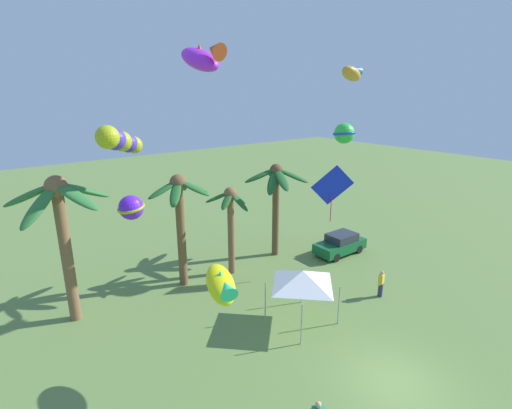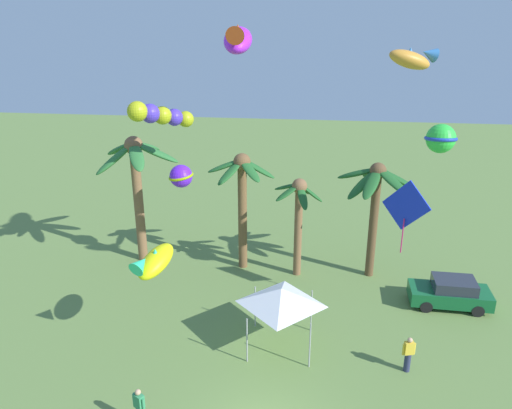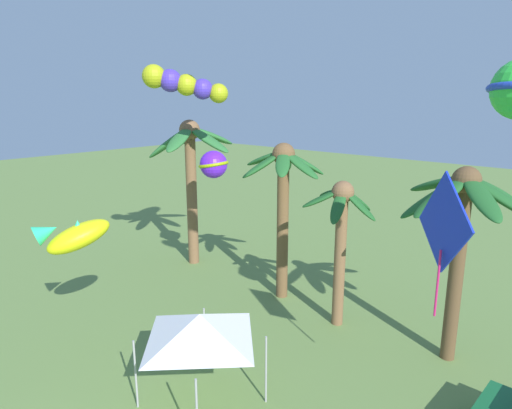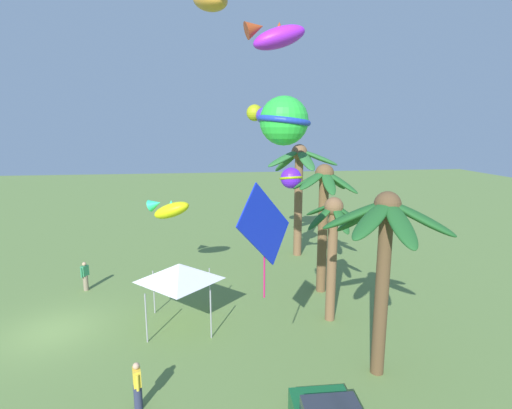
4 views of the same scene
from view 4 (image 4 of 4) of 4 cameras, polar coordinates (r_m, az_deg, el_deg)
The scene contains 14 objects.
ground_plane at distance 19.88m, azimuth -27.20°, elevation -15.97°, with size 120.00×120.00×0.00m, color olive.
palm_tree_0 at distance 26.38m, azimuth 6.27°, elevation 4.56°, with size 4.90×5.04×7.55m.
palm_tree_1 at distance 13.94m, azimuth 18.13°, elevation -4.23°, with size 4.39×4.31×6.58m.
palm_tree_2 at distance 20.58m, azimuth 9.70°, elevation 0.70°, with size 3.83×3.36×6.82m.
palm_tree_3 at distance 17.70m, azimuth 11.00°, elevation -4.24°, with size 2.85×2.70×5.68m.
spectator_0 at distance 13.88m, azimuth -16.73°, elevation -23.74°, with size 0.54×0.32×1.59m.
spectator_1 at distance 23.36m, azimuth -23.41°, elevation -9.43°, with size 0.49×0.39×1.59m.
festival_tent at distance 17.68m, azimuth -10.99°, elevation -9.54°, with size 2.86×2.86×2.85m.
kite_fish_1 at distance 22.31m, azimuth -12.41°, elevation -0.66°, with size 1.74×2.66×1.44m.
kite_diamond_2 at distance 11.76m, azimuth 1.24°, elevation -3.18°, with size 1.84×1.87×3.59m.
kite_fish_3 at distance 19.79m, azimuth 2.85°, elevation 23.12°, with size 1.49×3.09×1.67m.
kite_ball_4 at distance 10.28m, azimuth 4.04°, elevation 11.95°, with size 1.45×1.46×1.25m.
kite_ball_5 at distance 23.23m, azimuth 5.08°, elevation 3.82°, with size 1.63×1.63×1.23m.
kite_tube_6 at distance 23.42m, azimuth 2.17°, elevation 12.41°, with size 2.71×2.85×1.58m.
Camera 4 is at (16.64, 6.61, 8.63)m, focal length 27.74 mm.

